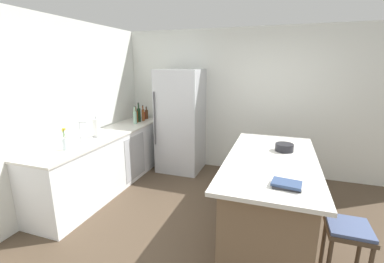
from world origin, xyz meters
name	(u,v)px	position (x,y,z in m)	size (l,w,h in m)	color
ground_plane	(224,240)	(0.00, 0.00, 0.00)	(7.20, 7.20, 0.00)	#4C3D2D
wall_rear	(252,102)	(0.00, 2.25, 1.30)	(6.00, 0.10, 2.60)	silver
wall_left	(45,117)	(-2.45, 0.00, 1.30)	(0.10, 6.00, 2.60)	silver
counter_run_left	(107,161)	(-2.09, 0.73, 0.46)	(0.65, 2.77, 0.91)	white
kitchen_island	(269,195)	(0.45, 0.36, 0.47)	(0.99, 2.06, 0.94)	#7A6047
refrigerator	(181,121)	(-1.24, 1.85, 0.95)	(0.78, 0.74, 1.89)	#B7BABF
bar_stool	(348,237)	(1.14, -0.27, 0.51)	(0.36, 0.36, 0.62)	#473828
sink_faucet	(81,131)	(-2.14, 0.28, 1.07)	(0.15, 0.05, 0.30)	silver
flower_vase	(65,142)	(-2.06, -0.10, 1.01)	(0.08, 0.08, 0.29)	silver
paper_towel_roll	(96,128)	(-2.10, 0.56, 1.04)	(0.14, 0.14, 0.31)	gray
syrup_bottle	(147,114)	(-2.03, 2.00, 1.00)	(0.06, 0.06, 0.24)	#5B3319
hot_sauce_bottle	(144,115)	(-2.05, 1.91, 0.99)	(0.05, 0.05, 0.21)	red
vinegar_bottle	(143,115)	(-2.00, 1.81, 1.03)	(0.05, 0.05, 0.30)	#994C23
wine_bottle	(139,115)	(-2.04, 1.71, 1.05)	(0.07, 0.07, 0.36)	#19381E
whiskey_bottle	(136,116)	(-2.06, 1.63, 1.03)	(0.09, 0.09, 0.30)	brown
gin_bottle	(135,117)	(-2.01, 1.52, 1.04)	(0.06, 0.06, 0.33)	#8CB79E
cookbook_stack	(286,184)	(0.60, -0.35, 0.96)	(0.27, 0.20, 0.05)	#2D2D33
mixing_bowl	(284,147)	(0.58, 0.67, 0.98)	(0.22, 0.22, 0.09)	black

